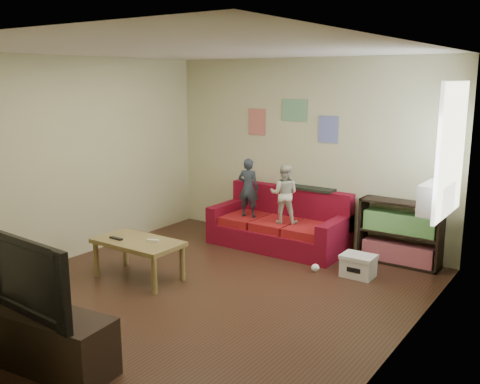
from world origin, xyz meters
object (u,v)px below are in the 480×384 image
Objects in this scene: sofa at (280,227)px; bookshelf at (400,236)px; file_box at (358,265)px; child_a at (248,188)px; coffee_table at (138,246)px; tv_stand at (44,339)px; child_b at (284,194)px; television at (38,274)px.

bookshelf is (1.68, 0.23, 0.09)m from sofa.
bookshelf is 0.83m from file_box.
child_a is 2.01m from coffee_table.
tv_stand is (-1.64, -4.26, -0.13)m from bookshelf.
child_b is at bearing 82.07° from tv_stand.
child_b is at bearing -165.32° from bookshelf.
child_b is 1.49m from file_box.
file_box is 0.31× the size of tv_stand.
child_a reaches higher than file_box.
child_a is 2.03m from file_box.
bookshelf is at bearing 43.80° from coffee_table.
child_a is at bearing 90.94° from tv_stand.
coffee_table is at bearing 106.41° from tv_stand.
sofa is 1.52m from file_box.
file_box is (2.19, 1.59, -0.28)m from coffee_table.
television is (-1.64, -4.26, 0.45)m from bookshelf.
tv_stand is 1.15× the size of television.
bookshelf is (1.53, 0.40, -0.45)m from child_b.
television is (-1.38, -3.51, 0.69)m from file_box.
sofa is 4.06m from television.
child_a is 3.89m from television.
child_a reaches higher than sofa.
bookshelf is 4.59m from television.
coffee_table is at bearing -143.98° from file_box.
sofa is 0.58m from child_b.
sofa is 1.70× the size of television.
coffee_table is 0.82× the size of tv_stand.
bookshelf is at bearing 72.13° from television.
coffee_table is (-0.76, -2.11, 0.13)m from sofa.
child_a is at bearing 169.35° from file_box.
bookshelf is at bearing 7.94° from sofa.
sofa is 1.48× the size of tv_stand.
sofa is at bearing -172.06° from bookshelf.
coffee_table is (-0.91, -1.94, -0.41)m from child_b.
file_box is at bearing 143.11° from child_b.
file_box is (1.87, -0.35, -0.70)m from child_a.
coffee_table is at bearing -136.20° from bookshelf.
sofa is 1.81× the size of coffee_table.
coffee_table is 2.09m from tv_stand.
coffee_table is 2.12m from television.
child_a is at bearing -21.43° from child_b.
sofa reaches higher than bookshelf.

